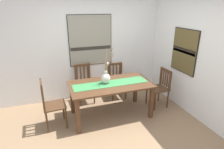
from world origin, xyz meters
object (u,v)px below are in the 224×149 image
at_px(chair_1, 116,79).
at_px(chair_2, 51,104).
at_px(chair_0, 84,83).
at_px(painting_on_side_wall, 184,51).
at_px(chair_3, 160,87).
at_px(centerpiece_vase, 106,78).
at_px(painting_on_back_wall, 91,41).
at_px(dining_table, 111,88).

relative_size(chair_1, chair_2, 0.90).
bearing_deg(chair_0, painting_on_side_wall, -24.67).
bearing_deg(chair_3, painting_on_side_wall, -16.06).
height_order(centerpiece_vase, chair_3, centerpiece_vase).
bearing_deg(painting_on_side_wall, painting_on_back_wall, 146.38).
bearing_deg(chair_3, dining_table, -179.33).
bearing_deg(painting_on_side_wall, centerpiece_vase, 175.04).
height_order(dining_table, painting_on_back_wall, painting_on_back_wall).
distance_m(centerpiece_vase, chair_3, 1.40).
height_order(chair_1, painting_on_side_wall, painting_on_side_wall).
distance_m(chair_1, chair_3, 1.15).
xyz_separation_m(centerpiece_vase, chair_3, (1.34, -0.03, -0.40)).
relative_size(chair_0, chair_2, 0.96).
distance_m(painting_on_back_wall, painting_on_side_wall, 2.22).
height_order(dining_table, chair_1, chair_1).
distance_m(chair_2, painting_on_side_wall, 3.06).
distance_m(chair_0, chair_2, 1.19).
relative_size(chair_0, painting_on_back_wall, 0.77).
xyz_separation_m(dining_table, chair_3, (1.25, 0.01, -0.16)).
bearing_deg(centerpiece_vase, painting_on_side_wall, -4.96).
bearing_deg(chair_2, painting_on_back_wall, 45.79).
height_order(centerpiece_vase, chair_1, centerpiece_vase).
xyz_separation_m(chair_2, chair_3, (2.48, 0.02, -0.01)).
relative_size(centerpiece_vase, painting_on_side_wall, 0.78).
bearing_deg(chair_0, painting_on_back_wall, 44.09).
relative_size(chair_0, chair_3, 1.04).
bearing_deg(dining_table, chair_3, 0.67).
bearing_deg(chair_3, painting_on_back_wall, 141.77).
relative_size(chair_3, painting_on_back_wall, 0.74).
bearing_deg(chair_0, dining_table, -64.22).
relative_size(chair_0, painting_on_side_wall, 0.98).
bearing_deg(chair_1, painting_on_back_wall, 155.01).
bearing_deg(chair_0, chair_2, -133.68).
distance_m(dining_table, centerpiece_vase, 0.27).
distance_m(dining_table, painting_on_side_wall, 1.85).
relative_size(centerpiece_vase, painting_on_back_wall, 0.61).
height_order(dining_table, chair_0, chair_0).
relative_size(chair_0, chair_1, 1.07).
height_order(centerpiece_vase, chair_0, centerpiece_vase).
xyz_separation_m(chair_0, painting_on_back_wall, (0.27, 0.26, 0.99)).
xyz_separation_m(chair_0, chair_1, (0.86, -0.02, -0.02)).
relative_size(chair_2, chair_3, 1.07).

